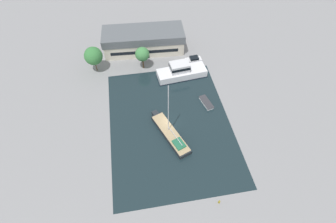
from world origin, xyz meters
The scene contains 10 objects.
ground_plane centered at (0.00, 0.00, 0.00)m, with size 440.00×440.00×0.00m, color gray.
water_canal centered at (0.00, 0.00, 0.00)m, with size 25.33×34.34×0.01m, color #19282D.
warehouse_building centered at (-2.52, 26.84, 2.91)m, with size 21.92×9.54×5.74m.
quay_tree_near_building centered at (-3.59, 19.07, 4.30)m, with size 3.52×3.52×6.09m.
quay_tree_by_water centered at (-15.38, 20.08, 4.55)m, with size 4.46×4.46×6.79m.
parked_car centered at (9.64, 19.17, 0.79)m, with size 4.30×2.11×1.56m.
sailboat_moored centered at (-0.52, -3.03, 0.63)m, with size 6.67×12.59×13.59m.
motor_cruiser centered at (5.28, 14.29, 1.50)m, with size 12.53×5.48×4.13m.
small_dinghy centered at (9.11, 4.26, 0.34)m, with size 2.61×4.60×0.65m.
mooring_bollard centered at (5.27, -18.26, 0.44)m, with size 0.31×0.31×0.83m.
Camera 1 is at (-6.19, -33.47, 44.37)m, focal length 28.00 mm.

